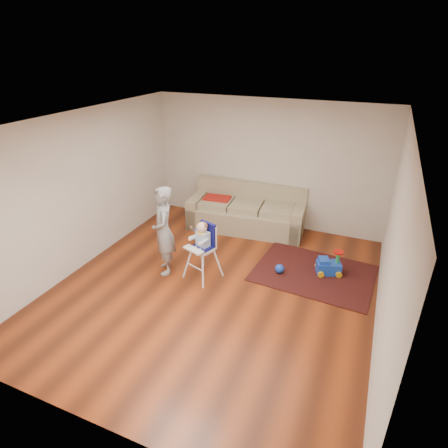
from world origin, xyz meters
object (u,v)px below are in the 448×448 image
at_px(side_table, 203,208).
at_px(high_chair, 203,251).
at_px(sofa, 247,208).
at_px(toy_ball, 280,269).
at_px(ride_on_toy, 329,262).
at_px(adult, 164,231).

relative_size(side_table, high_chair, 0.48).
height_order(side_table, high_chair, high_chair).
height_order(sofa, toy_ball, sofa).
relative_size(ride_on_toy, adult, 0.28).
height_order(side_table, adult, adult).
height_order(toy_ball, adult, adult).
bearing_deg(high_chair, ride_on_toy, 44.55).
distance_m(ride_on_toy, adult, 2.91).
xyz_separation_m(sofa, adult, (-0.73, -2.15, 0.32)).
distance_m(side_table, ride_on_toy, 3.30).
bearing_deg(ride_on_toy, sofa, 128.17).
bearing_deg(ride_on_toy, toy_ball, -179.01).
bearing_deg(adult, ride_on_toy, 76.84).
bearing_deg(adult, toy_ball, 76.14).
bearing_deg(sofa, side_table, 168.69).
xyz_separation_m(side_table, high_chair, (1.06, -2.18, 0.26)).
relative_size(ride_on_toy, high_chair, 0.42).
distance_m(toy_ball, high_chair, 1.40).
xyz_separation_m(sofa, ride_on_toy, (1.94, -1.13, -0.24)).
height_order(high_chair, adult, adult).
distance_m(sofa, toy_ball, 1.90).
height_order(side_table, toy_ball, side_table).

